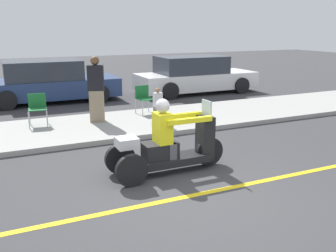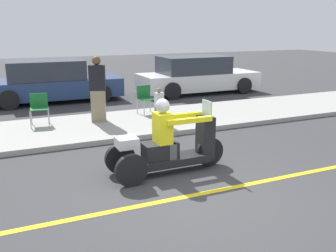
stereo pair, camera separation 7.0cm
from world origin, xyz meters
name	(u,v)px [view 2 (the right image)]	position (x,y,z in m)	size (l,w,h in m)	color
ground_plane	(192,196)	(0.00, 0.00, 0.00)	(60.00, 60.00, 0.00)	#38383A
lane_stripe	(195,195)	(0.05, 0.00, 0.00)	(24.00, 0.12, 0.01)	gold
sidewalk_strip	(113,125)	(0.00, 4.60, 0.06)	(28.00, 2.80, 0.12)	#9E9E99
motorcycle_trike	(168,147)	(0.05, 1.08, 0.50)	(2.26, 0.74, 1.40)	black
spectator_end_of_line	(98,90)	(-0.30, 4.96, 0.97)	(0.48, 0.38, 1.76)	gray
spectator_near_curb	(159,107)	(1.11, 4.06, 0.58)	(0.24, 0.15, 0.96)	#726656
folding_chair_curbside	(39,106)	(-1.80, 5.22, 0.62)	(0.51, 0.51, 0.82)	#A5A8AD
folding_chair_set_back	(146,96)	(1.22, 5.36, 0.62)	(0.52, 0.52, 0.82)	#A5A8AD
parked_car_lot_left	(51,82)	(-1.02, 9.04, 0.70)	(4.72, 2.11, 1.48)	navy
parked_car_lot_right	(197,76)	(4.62, 8.49, 0.70)	(4.89, 2.02, 1.49)	silver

